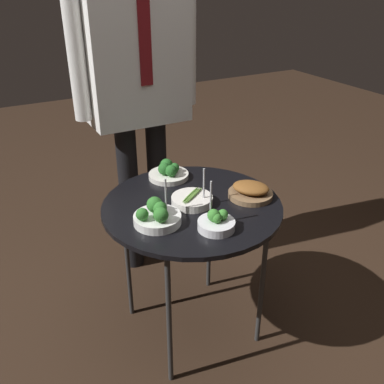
{
  "coord_description": "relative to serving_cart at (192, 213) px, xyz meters",
  "views": [
    {
      "loc": [
        -0.68,
        -1.25,
        1.43
      ],
      "look_at": [
        0.0,
        0.0,
        0.68
      ],
      "focal_mm": 40.0,
      "sensor_mm": 36.0,
      "label": 1
    }
  ],
  "objects": [
    {
      "name": "ground_plane",
      "position": [
        0.0,
        0.0,
        -0.59
      ],
      "size": [
        8.0,
        8.0,
        0.0
      ],
      "primitive_type": "plane",
      "color": "black"
    },
    {
      "name": "serving_cart",
      "position": [
        0.0,
        0.0,
        0.0
      ],
      "size": [
        0.69,
        0.69,
        0.63
      ],
      "color": "black",
      "rests_on": "ground_plane"
    },
    {
      "name": "bowl_asparagus_center",
      "position": [
        0.01,
        0.0,
        0.06
      ],
      "size": [
        0.16,
        0.16,
        0.15
      ],
      "color": "silver",
      "rests_on": "serving_cart"
    },
    {
      "name": "bowl_roast_mid_right",
      "position": [
        0.23,
        -0.06,
        0.07
      ],
      "size": [
        0.17,
        0.18,
        0.06
      ],
      "color": "brown",
      "rests_on": "serving_cart"
    },
    {
      "name": "bowl_broccoli_back_right",
      "position": [
        0.02,
        0.25,
        0.07
      ],
      "size": [
        0.17,
        0.17,
        0.08
      ],
      "color": "silver",
      "rests_on": "serving_cart"
    },
    {
      "name": "bowl_broccoli_front_right",
      "position": [
        -0.01,
        -0.2,
        0.07
      ],
      "size": [
        0.13,
        0.13,
        0.17
      ],
      "color": "silver",
      "rests_on": "serving_cart"
    },
    {
      "name": "bowl_broccoli_mid_left",
      "position": [
        -0.18,
        -0.06,
        0.07
      ],
      "size": [
        0.17,
        0.17,
        0.16
      ],
      "color": "white",
      "rests_on": "serving_cart"
    },
    {
      "name": "waiter_figure",
      "position": [
        0.03,
        0.56,
        0.43
      ],
      "size": [
        0.59,
        0.22,
        1.6
      ],
      "color": "black",
      "rests_on": "ground_plane"
    }
  ]
}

